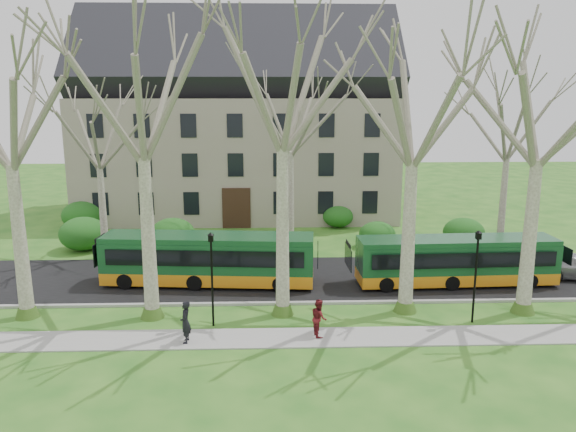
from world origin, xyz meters
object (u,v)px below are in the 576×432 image
object	(u,v)px
bus_lead	(209,259)
pedestrian_a	(185,322)
sedan	(576,266)
bus_follow	(456,260)
pedestrian_b	(319,318)

from	to	relation	value
bus_lead	pedestrian_a	xyz separation A→B (m)	(-0.20, -7.46, -0.53)
sedan	bus_follow	bearing A→B (deg)	105.81
bus_lead	pedestrian_a	distance (m)	7.48
bus_lead	bus_follow	xyz separation A→B (m)	(13.64, -0.44, -0.09)
bus_follow	pedestrian_b	bearing A→B (deg)	-143.28
bus_follow	sedan	xyz separation A→B (m)	(7.24, 0.77, -0.67)
bus_follow	sedan	world-z (taller)	bus_follow
sedan	pedestrian_b	world-z (taller)	pedestrian_b
sedan	pedestrian_b	bearing A→B (deg)	125.13
bus_lead	bus_follow	bearing A→B (deg)	3.04
bus_lead	sedan	bearing A→B (deg)	5.81
pedestrian_a	pedestrian_b	size ratio (longest dim) A/B	1.10
bus_lead	sedan	size ratio (longest dim) A/B	2.43
sedan	pedestrian_a	bearing A→B (deg)	120.00
sedan	bus_lead	bearing A→B (deg)	100.62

